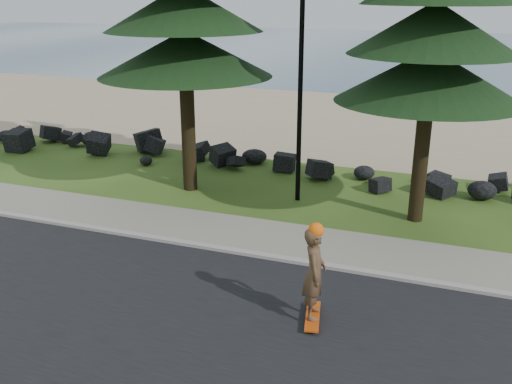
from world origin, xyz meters
TOP-DOWN VIEW (x-y plane):
  - ground at (0.00, 0.00)m, footprint 160.00×160.00m
  - road at (0.00, -4.50)m, footprint 160.00×7.00m
  - kerb at (0.00, -0.90)m, footprint 160.00×0.20m
  - sidewalk at (0.00, 0.20)m, footprint 160.00×2.00m
  - beach_sand at (0.00, 14.50)m, footprint 160.00×15.00m
  - ocean at (0.00, 51.00)m, footprint 160.00×58.00m
  - seawall_boulders at (0.00, 5.60)m, footprint 60.00×2.40m
  - lamp_post at (0.00, 3.20)m, footprint 0.25×0.14m
  - skateboarder at (2.15, -3.15)m, footprint 0.56×1.12m

SIDE VIEW (x-z plane):
  - ground at x=0.00m, z-range 0.00..0.00m
  - seawall_boulders at x=0.00m, z-range -0.55..0.55m
  - ocean at x=0.00m, z-range 0.00..0.01m
  - beach_sand at x=0.00m, z-range 0.00..0.01m
  - road at x=0.00m, z-range 0.00..0.02m
  - sidewalk at x=0.00m, z-range 0.00..0.08m
  - kerb at x=0.00m, z-range 0.00..0.10m
  - skateboarder at x=2.15m, z-range 0.01..2.03m
  - lamp_post at x=0.00m, z-range 0.06..8.20m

